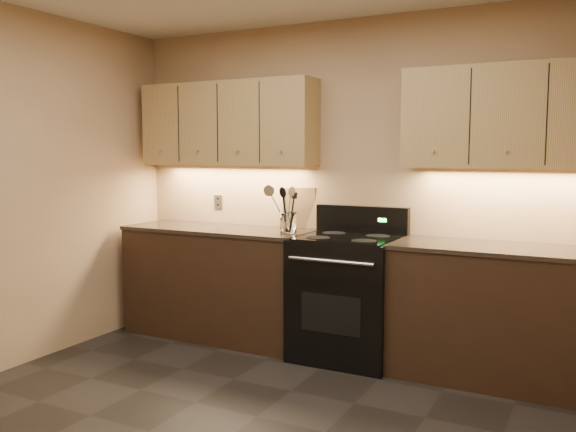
# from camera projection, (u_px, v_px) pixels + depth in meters

# --- Properties ---
(wall_back) EXTENTS (4.00, 0.04, 2.60)m
(wall_back) POSITION_uv_depth(u_px,v_px,m) (355.00, 185.00, 4.85)
(wall_back) COLOR tan
(wall_back) RESTS_ON ground
(counter_left) EXTENTS (1.62, 0.62, 0.93)m
(counter_left) POSITION_uv_depth(u_px,v_px,m) (219.00, 282.00, 5.17)
(counter_left) COLOR black
(counter_left) RESTS_ON ground
(counter_right) EXTENTS (1.46, 0.62, 0.93)m
(counter_right) POSITION_uv_depth(u_px,v_px,m) (500.00, 314.00, 4.13)
(counter_right) COLOR black
(counter_right) RESTS_ON ground
(stove) EXTENTS (0.76, 0.68, 1.14)m
(stove) POSITION_uv_depth(u_px,v_px,m) (348.00, 296.00, 4.62)
(stove) COLOR black
(stove) RESTS_ON ground
(upper_cab_left) EXTENTS (1.60, 0.30, 0.70)m
(upper_cab_left) POSITION_uv_depth(u_px,v_px,m) (227.00, 124.00, 5.17)
(upper_cab_left) COLOR tan
(upper_cab_left) RESTS_ON wall_back
(upper_cab_right) EXTENTS (1.44, 0.30, 0.70)m
(upper_cab_right) POSITION_uv_depth(u_px,v_px,m) (511.00, 117.00, 4.12)
(upper_cab_right) COLOR tan
(upper_cab_right) RESTS_ON wall_back
(outlet_plate) EXTENTS (0.08, 0.01, 0.12)m
(outlet_plate) POSITION_uv_depth(u_px,v_px,m) (218.00, 202.00, 5.46)
(outlet_plate) COLOR #B2B5BA
(outlet_plate) RESTS_ON wall_back
(utensil_crock) EXTENTS (0.17, 0.17, 0.16)m
(utensil_crock) POSITION_uv_depth(u_px,v_px,m) (288.00, 223.00, 4.77)
(utensil_crock) COLOR white
(utensil_crock) RESTS_ON counter_left
(cutting_board) EXTENTS (0.28, 0.14, 0.35)m
(cutting_board) POSITION_uv_depth(u_px,v_px,m) (299.00, 208.00, 5.06)
(cutting_board) COLOR #DCAB76
(cutting_board) RESTS_ON counter_left
(wooden_spoon) EXTENTS (0.11, 0.09, 0.35)m
(wooden_spoon) POSITION_uv_depth(u_px,v_px,m) (285.00, 209.00, 4.77)
(wooden_spoon) COLOR #DCAB76
(wooden_spoon) RESTS_ON utensil_crock
(black_spoon) EXTENTS (0.07, 0.17, 0.36)m
(black_spoon) POSITION_uv_depth(u_px,v_px,m) (288.00, 208.00, 4.79)
(black_spoon) COLOR black
(black_spoon) RESTS_ON utensil_crock
(black_turner) EXTENTS (0.10, 0.20, 0.34)m
(black_turner) POSITION_uv_depth(u_px,v_px,m) (289.00, 211.00, 4.73)
(black_turner) COLOR black
(black_turner) RESTS_ON utensil_crock
(steel_spatula) EXTENTS (0.17, 0.10, 0.36)m
(steel_spatula) POSITION_uv_depth(u_px,v_px,m) (291.00, 209.00, 4.77)
(steel_spatula) COLOR silver
(steel_spatula) RESTS_ON utensil_crock
(steel_skimmer) EXTENTS (0.27, 0.14, 0.38)m
(steel_skimmer) POSITION_uv_depth(u_px,v_px,m) (290.00, 207.00, 4.74)
(steel_skimmer) COLOR silver
(steel_skimmer) RESTS_ON utensil_crock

